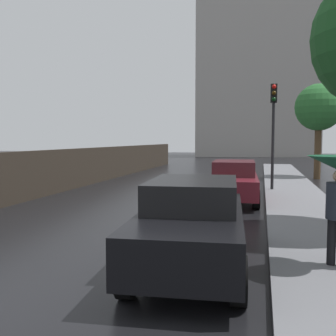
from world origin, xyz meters
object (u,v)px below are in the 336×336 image
Objects in this scene: traffic_light at (273,117)px; street_tree_near at (319,108)px; car_maroon_near_kerb at (234,181)px; car_black_mid_road at (192,223)px.

street_tree_near is (2.55, 6.17, 0.77)m from traffic_light.
car_maroon_near_kerb is 3.82m from traffic_light.
car_maroon_near_kerb is at bearing -114.00° from street_tree_near.
car_maroon_near_kerb is 10.16m from street_tree_near.
street_tree_near is (3.93, 8.82, 3.15)m from car_maroon_near_kerb.
car_black_mid_road is 0.81× the size of street_tree_near.
car_black_mid_road is (-0.18, -7.42, 0.05)m from car_maroon_near_kerb.
traffic_light is (1.38, 2.65, 2.38)m from car_maroon_near_kerb.
street_tree_near is at bearing 63.35° from car_maroon_near_kerb.
street_tree_near is at bearing 71.74° from car_black_mid_road.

